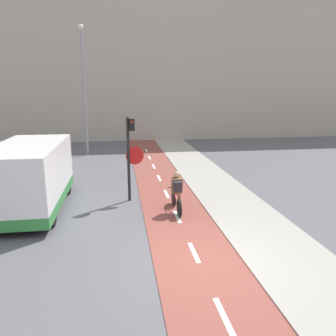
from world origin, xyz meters
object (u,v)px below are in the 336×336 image
street_lamp_far (84,79)px  cyclist_near (177,192)px  van (30,178)px  traffic_light_pole (131,150)px

street_lamp_far → cyclist_near: (3.99, -11.09, -4.10)m
van → traffic_light_pole: bearing=7.2°
cyclist_near → van: (-5.03, 1.01, 0.45)m
traffic_light_pole → cyclist_near: size_ratio=1.83×
street_lamp_far → cyclist_near: street_lamp_far is taller
traffic_light_pole → street_lamp_far: 10.35m
traffic_light_pole → cyclist_near: 2.44m
traffic_light_pole → street_lamp_far: size_ratio=0.40×
cyclist_near → street_lamp_far: bearing=109.8°
street_lamp_far → van: size_ratio=1.56×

